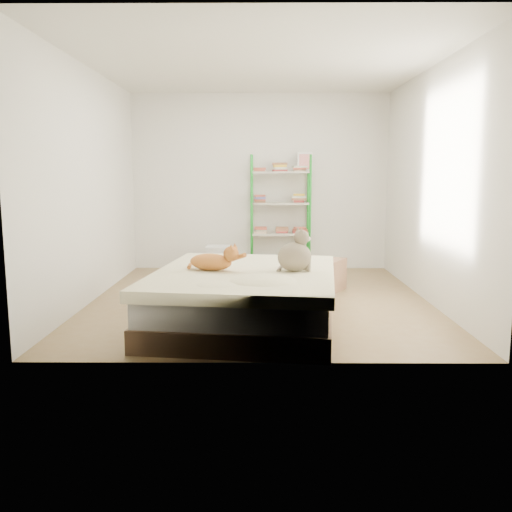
{
  "coord_description": "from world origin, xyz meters",
  "views": [
    {
      "loc": [
        0.0,
        -6.07,
        1.43
      ],
      "look_at": [
        -0.04,
        -0.75,
        0.62
      ],
      "focal_mm": 38.0,
      "sensor_mm": 36.0,
      "label": 1
    }
  ],
  "objects_px": {
    "white_bin": "(219,260)",
    "orange_cat": "(211,260)",
    "grey_cat": "(295,250)",
    "cardboard_box": "(319,274)",
    "bed": "(245,298)",
    "shelf_unit": "(281,214)"
  },
  "relations": [
    {
      "from": "bed",
      "to": "white_bin",
      "type": "relative_size",
      "value": 5.58
    },
    {
      "from": "grey_cat",
      "to": "cardboard_box",
      "type": "bearing_deg",
      "value": -31.72
    },
    {
      "from": "orange_cat",
      "to": "grey_cat",
      "type": "xyz_separation_m",
      "value": [
        0.79,
        -0.04,
        0.1
      ]
    },
    {
      "from": "cardboard_box",
      "to": "white_bin",
      "type": "xyz_separation_m",
      "value": [
        -1.33,
        1.05,
        0.01
      ]
    },
    {
      "from": "bed",
      "to": "white_bin",
      "type": "distance_m",
      "value": 2.7
    },
    {
      "from": "grey_cat",
      "to": "shelf_unit",
      "type": "relative_size",
      "value": 0.23
    },
    {
      "from": "bed",
      "to": "white_bin",
      "type": "bearing_deg",
      "value": 106.84
    },
    {
      "from": "cardboard_box",
      "to": "white_bin",
      "type": "bearing_deg",
      "value": 171.4
    },
    {
      "from": "orange_cat",
      "to": "grey_cat",
      "type": "relative_size",
      "value": 1.27
    },
    {
      "from": "bed",
      "to": "orange_cat",
      "type": "xyz_separation_m",
      "value": [
        -0.32,
        0.01,
        0.36
      ]
    },
    {
      "from": "orange_cat",
      "to": "cardboard_box",
      "type": "xyz_separation_m",
      "value": [
        1.2,
        1.6,
        -0.43
      ]
    },
    {
      "from": "white_bin",
      "to": "bed",
      "type": "bearing_deg",
      "value": -80.35
    },
    {
      "from": "bed",
      "to": "grey_cat",
      "type": "xyz_separation_m",
      "value": [
        0.46,
        -0.04,
        0.46
      ]
    },
    {
      "from": "grey_cat",
      "to": "white_bin",
      "type": "bearing_deg",
      "value": 1.2
    },
    {
      "from": "white_bin",
      "to": "cardboard_box",
      "type": "bearing_deg",
      "value": -38.3
    },
    {
      "from": "bed",
      "to": "cardboard_box",
      "type": "xyz_separation_m",
      "value": [
        0.88,
        1.61,
        -0.07
      ]
    },
    {
      "from": "orange_cat",
      "to": "grey_cat",
      "type": "height_order",
      "value": "grey_cat"
    },
    {
      "from": "white_bin",
      "to": "orange_cat",
      "type": "bearing_deg",
      "value": -87.24
    },
    {
      "from": "shelf_unit",
      "to": "grey_cat",
      "type": "bearing_deg",
      "value": -89.69
    },
    {
      "from": "bed",
      "to": "cardboard_box",
      "type": "relative_size",
      "value": 3.08
    },
    {
      "from": "grey_cat",
      "to": "shelf_unit",
      "type": "distance_m",
      "value": 2.97
    },
    {
      "from": "bed",
      "to": "grey_cat",
      "type": "relative_size",
      "value": 5.74
    }
  ]
}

